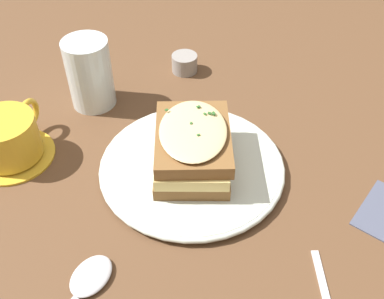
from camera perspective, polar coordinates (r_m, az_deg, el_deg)
ground_plane at (r=0.67m, az=0.29°, el=-1.47°), size 2.40×2.40×0.00m
dinner_plate at (r=0.65m, az=0.00°, el=-2.17°), size 0.27×0.27×0.01m
sandwich at (r=0.62m, az=0.05°, el=0.37°), size 0.15×0.17×0.07m
teacup_with_saucer at (r=0.70m, az=-22.30°, el=1.22°), size 0.12×0.14×0.07m
water_glass at (r=0.76m, az=-12.87°, el=9.39°), size 0.07×0.07×0.12m
spoon at (r=0.55m, az=-13.30°, el=-16.12°), size 0.04×0.17×0.01m
condiment_pot at (r=0.84m, az=-0.95°, el=10.90°), size 0.05×0.05×0.03m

